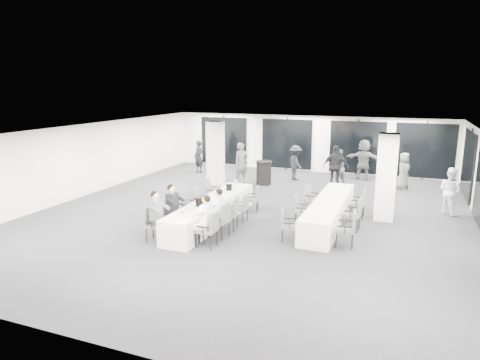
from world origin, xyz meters
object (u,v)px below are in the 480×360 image
Objects in this scene: standing_guest_b at (338,165)px; standing_guest_c at (296,160)px; chair_main_right_near at (210,227)px; chair_side_left_far at (311,196)px; chair_main_left_far at (211,191)px; chair_main_right_fourth at (242,206)px; chair_main_right_mid at (231,212)px; ice_bucket_far at (229,187)px; standing_guest_g at (199,155)px; chair_main_left_near at (153,222)px; standing_guest_a at (241,161)px; banquet_table_main at (212,211)px; standing_guest_d at (336,164)px; standing_guest_e at (404,169)px; standing_guest_h at (451,188)px; chair_side_right_near at (348,227)px; chair_side_right_far at (360,201)px; chair_side_left_mid at (299,208)px; chair_main_left_fourth at (199,199)px; ice_bucket_near at (199,202)px; chair_side_left_near at (287,223)px; cocktail_table at (264,173)px; chair_main_right_far at (254,197)px; chair_main_right_second at (222,218)px; chair_main_left_mid at (185,204)px; standing_guest_f at (364,157)px; chair_main_left_second at (170,215)px; chair_side_right_mid at (355,212)px; banquet_table_side at (329,212)px.

standing_guest_b is 2.09m from standing_guest_c.
chair_side_left_far is at bearing -22.29° from chair_main_right_near.
chair_main_right_fourth is (1.66, -1.23, -0.08)m from chair_main_left_far.
chair_main_left_far is 1.01× the size of chair_main_right_mid.
ice_bucket_far is at bearing 17.87° from chair_main_right_mid.
standing_guest_g is (-4.89, -0.15, 0.01)m from standing_guest_c.
chair_main_left_near is 7.61m from standing_guest_a.
banquet_table_main is 2.44× the size of standing_guest_d.
standing_guest_e is 0.96× the size of standing_guest_h.
chair_side_right_near is 7.72m from standing_guest_e.
chair_main_right_mid is 4.40m from chair_side_right_far.
standing_guest_g is (-6.63, 6.18, 0.38)m from chair_side_left_mid.
chair_main_left_fourth is 1.75m from ice_bucket_near.
standing_guest_g reaches higher than chair_main_left_near.
banquet_table_main is 2.76× the size of standing_guest_h.
chair_side_right_near is at bearing 61.88° from standing_guest_b.
chair_main_right_fourth is 2.14m from chair_side_left_near.
chair_side_left_far reaches higher than chair_side_left_near.
chair_main_right_far is (1.01, -4.08, -0.02)m from cocktail_table.
chair_side_left_far is 0.96× the size of chair_side_right_far.
chair_main_right_second is 1.06× the size of chair_side_right_far.
cocktail_table is at bearing -160.13° from chair_side_left_mid.
chair_main_left_mid is 1.08× the size of chair_side_left_mid.
ice_bucket_near is at bearing -37.68° from standing_guest_g.
chair_main_left_second is at bearing 73.39° from standing_guest_f.
chair_side_right_near reaches higher than chair_main_right_fourth.
standing_guest_g is (-9.54, -0.06, 0.04)m from standing_guest_e.
cocktail_table is 6.94m from chair_main_right_second.
standing_guest_f is (-0.51, 8.88, 0.49)m from chair_side_right_near.
cocktail_table is at bearing 44.58° from chair_side_right_mid.
chair_main_right_mid is (1.66, -1.15, 0.07)m from chair_main_left_fourth.
cocktail_table is at bearing 92.55° from ice_bucket_far.
chair_side_right_far is 0.46× the size of standing_guest_a.
chair_main_left_second is 0.42× the size of standing_guest_f.
standing_guest_e is at bearing 25.61° from standing_guest_g.
chair_main_left_mid is 0.96m from chair_main_left_fourth.
chair_main_right_far is 0.49× the size of standing_guest_g.
chair_main_left_fourth is at bearing -174.04° from chair_main_left_second.
chair_main_left_mid is 7.91m from standing_guest_g.
banquet_table_main is 7.21m from standing_guest_b.
standing_guest_e is at bearing 145.77° from chair_side_left_near.
standing_guest_b is 6.76× the size of ice_bucket_near.
standing_guest_c is at bearing 163.83° from chair_main_left_near.
chair_main_left_second is 1.83m from chair_main_right_mid.
chair_main_right_far is (-0.00, 1.15, 0.01)m from chair_main_right_fourth.
chair_main_right_mid reaches higher than chair_main_right_near.
banquet_table_side is at bearing -38.94° from chair_main_right_near.
chair_main_right_mid reaches higher than chair_main_left_second.
standing_guest_e is (1.24, 6.19, 0.30)m from chair_side_right_mid.
standing_guest_c reaches higher than chair_side_left_mid.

